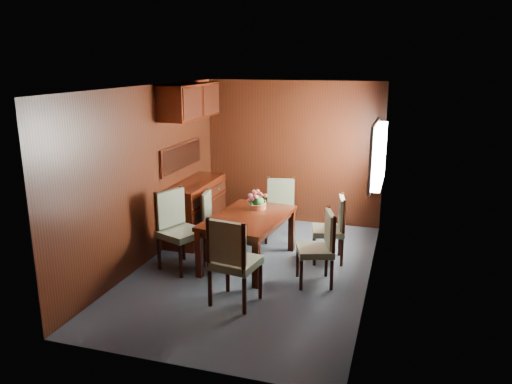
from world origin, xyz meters
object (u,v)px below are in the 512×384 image
(sideboard, at_px, (196,209))
(chair_right_near, at_px, (321,244))
(flower_centerpiece, at_px, (257,200))
(chair_left_near, at_px, (177,225))
(chair_head, at_px, (232,257))
(dining_table, at_px, (248,223))

(sideboard, xyz_separation_m, chair_right_near, (2.17, -1.12, 0.08))
(sideboard, height_order, flower_centerpiece, flower_centerpiece)
(sideboard, height_order, chair_left_near, chair_left_near)
(chair_head, distance_m, flower_centerpiece, 1.60)
(chair_left_near, distance_m, chair_right_near, 1.93)
(dining_table, bearing_deg, sideboard, 150.93)
(sideboard, distance_m, dining_table, 1.36)
(dining_table, distance_m, chair_left_near, 0.96)
(chair_right_near, relative_size, flower_centerpiece, 3.47)
(sideboard, bearing_deg, flower_centerpiece, -20.49)
(chair_left_near, height_order, chair_right_near, chair_left_near)
(dining_table, relative_size, chair_head, 1.45)
(flower_centerpiece, bearing_deg, chair_left_near, -139.60)
(chair_left_near, bearing_deg, chair_head, 74.45)
(flower_centerpiece, bearing_deg, sideboard, 159.51)
(chair_left_near, bearing_deg, flower_centerpiece, 152.33)
(chair_right_near, bearing_deg, dining_table, 53.19)
(chair_right_near, bearing_deg, flower_centerpiece, 37.33)
(sideboard, xyz_separation_m, dining_table, (1.11, -0.78, 0.14))
(chair_left_near, distance_m, flower_centerpiece, 1.19)
(dining_table, xyz_separation_m, chair_right_near, (1.05, -0.35, -0.06))
(chair_head, relative_size, flower_centerpiece, 3.88)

